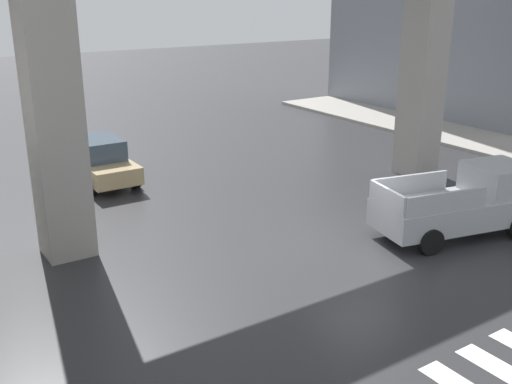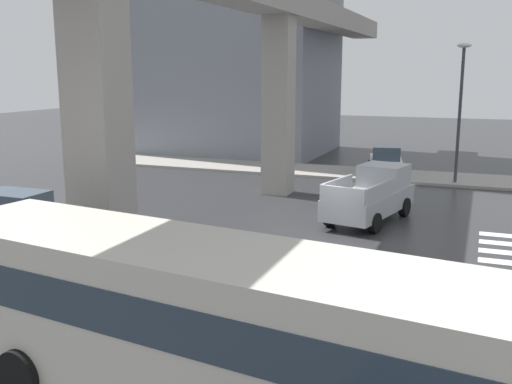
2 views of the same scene
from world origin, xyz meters
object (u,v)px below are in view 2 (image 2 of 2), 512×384
sedan_white (386,160)px  street_lamp_near_corner (461,97)px  city_bus (196,318)px  pickup_truck (372,195)px  sedan_tan (17,216)px

sedan_white → street_lamp_near_corner: size_ratio=0.63×
city_bus → sedan_white: 25.41m
pickup_truck → city_bus: size_ratio=0.49×
pickup_truck → sedan_tan: bearing=123.6°
sedan_white → street_lamp_near_corner: 5.63m
street_lamp_near_corner → pickup_truck: bearing=163.0°
pickup_truck → sedan_white: size_ratio=1.19×
sedan_tan → city_bus: bearing=-124.2°
street_lamp_near_corner → sedan_white: bearing=66.7°
street_lamp_near_corner → city_bus: bearing=172.5°
city_bus → street_lamp_near_corner: street_lamp_near_corner is taller
pickup_truck → street_lamp_near_corner: (8.97, -2.75, 3.57)m
sedan_white → pickup_truck: bearing=-173.9°
sedan_tan → street_lamp_near_corner: size_ratio=0.60×
city_bus → sedan_tan: bearing=55.8°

